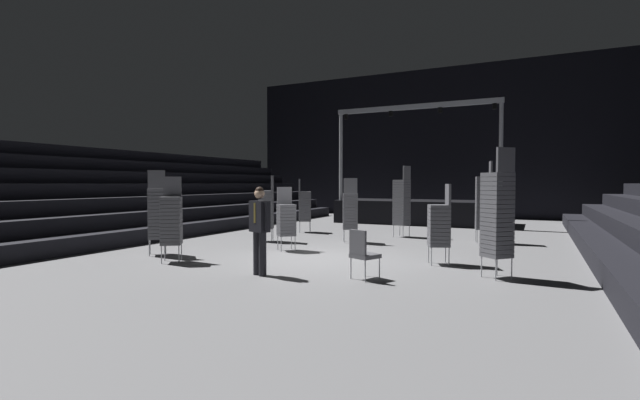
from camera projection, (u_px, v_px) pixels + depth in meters
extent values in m
cube|color=slate|center=(319.00, 260.00, 10.75)|extent=(22.00, 30.00, 0.10)
cube|color=black|center=(441.00, 143.00, 24.07)|extent=(22.00, 0.30, 8.00)
cube|color=black|center=(161.00, 233.00, 14.33)|extent=(0.75, 24.00, 0.45)
cube|color=black|center=(144.00, 218.00, 14.64)|extent=(0.75, 24.00, 0.45)
cube|color=black|center=(128.00, 204.00, 14.95)|extent=(0.75, 24.00, 0.45)
cube|color=black|center=(112.00, 190.00, 15.26)|extent=(0.75, 24.00, 0.45)
cube|color=black|center=(97.00, 177.00, 15.57)|extent=(0.75, 24.00, 0.45)
cube|color=black|center=(83.00, 165.00, 15.88)|extent=(0.75, 24.00, 0.45)
cube|color=black|center=(69.00, 153.00, 16.20)|extent=(0.75, 24.00, 0.45)
cube|color=black|center=(614.00, 262.00, 8.95)|extent=(0.75, 24.00, 0.45)
cube|color=black|center=(421.00, 212.00, 20.24)|extent=(7.32, 3.16, 1.03)
cylinder|color=#9EA0A8|center=(341.00, 156.00, 20.44)|extent=(0.16, 0.16, 4.03)
cylinder|color=#9EA0A8|center=(501.00, 152.00, 17.45)|extent=(0.16, 0.16, 4.03)
cube|color=#9EA0A8|center=(415.00, 107.00, 18.87)|extent=(7.02, 0.20, 0.20)
cylinder|color=black|center=(346.00, 117.00, 20.26)|extent=(0.18, 0.18, 0.22)
cylinder|color=black|center=(391.00, 114.00, 19.34)|extent=(0.18, 0.18, 0.22)
cylinder|color=black|center=(440.00, 110.00, 18.42)|extent=(0.18, 0.18, 0.22)
cylinder|color=black|center=(495.00, 106.00, 17.49)|extent=(0.18, 0.18, 0.22)
cylinder|color=black|center=(263.00, 254.00, 8.69)|extent=(0.15, 0.15, 0.86)
cylinder|color=black|center=(257.00, 253.00, 8.82)|extent=(0.15, 0.15, 0.86)
cube|color=silver|center=(257.00, 217.00, 8.68)|extent=(0.20, 0.15, 0.61)
cube|color=black|center=(260.00, 216.00, 8.73)|extent=(0.45, 0.35, 0.61)
cube|color=brown|center=(255.00, 213.00, 8.64)|extent=(0.06, 0.03, 0.39)
cylinder|color=black|center=(267.00, 216.00, 8.56)|extent=(0.12, 0.12, 0.56)
cylinder|color=black|center=(252.00, 215.00, 8.89)|extent=(0.12, 0.12, 0.56)
sphere|color=#DBAD89|center=(259.00, 194.00, 8.71)|extent=(0.20, 0.20, 0.20)
sphere|color=black|center=(259.00, 191.00, 8.71)|extent=(0.16, 0.16, 0.16)
cylinder|color=#B2B5BA|center=(431.00, 257.00, 9.78)|extent=(0.02, 0.02, 0.40)
cylinder|color=#B2B5BA|center=(428.00, 254.00, 10.16)|extent=(0.02, 0.02, 0.40)
cylinder|color=#B2B5BA|center=(449.00, 257.00, 9.75)|extent=(0.02, 0.02, 0.40)
cylinder|color=#B2B5BA|center=(445.00, 254.00, 10.13)|extent=(0.02, 0.02, 0.40)
cube|color=#4C4C51|center=(439.00, 245.00, 9.95)|extent=(0.57, 0.57, 0.08)
cube|color=#4C4C51|center=(439.00, 241.00, 9.95)|extent=(0.57, 0.57, 0.08)
cube|color=#4C4C51|center=(439.00, 237.00, 9.94)|extent=(0.57, 0.57, 0.08)
cube|color=#4C4C51|center=(439.00, 233.00, 9.94)|extent=(0.57, 0.57, 0.08)
cube|color=#4C4C51|center=(439.00, 229.00, 9.94)|extent=(0.57, 0.57, 0.08)
cube|color=#4C4C51|center=(439.00, 226.00, 9.93)|extent=(0.57, 0.57, 0.08)
cube|color=#4C4C51|center=(439.00, 222.00, 9.93)|extent=(0.57, 0.57, 0.08)
cube|color=#4C4C51|center=(439.00, 218.00, 9.93)|extent=(0.57, 0.57, 0.08)
cube|color=#4C4C51|center=(439.00, 214.00, 9.92)|extent=(0.57, 0.57, 0.08)
cube|color=#4C4C51|center=(439.00, 210.00, 9.92)|extent=(0.57, 0.57, 0.08)
cube|color=#4C4C51|center=(439.00, 207.00, 9.92)|extent=(0.57, 0.57, 0.08)
cube|color=#4C4C51|center=(448.00, 194.00, 9.89)|extent=(0.20, 0.39, 0.46)
cylinder|color=#B2B5BA|center=(393.00, 231.00, 15.03)|extent=(0.02, 0.02, 0.40)
cylinder|color=#B2B5BA|center=(400.00, 230.00, 15.31)|extent=(0.02, 0.02, 0.40)
cylinder|color=#B2B5BA|center=(403.00, 232.00, 14.77)|extent=(0.02, 0.02, 0.40)
cylinder|color=#B2B5BA|center=(409.00, 231.00, 15.05)|extent=(0.02, 0.02, 0.40)
cube|color=#4C4C51|center=(401.00, 224.00, 15.03)|extent=(0.55, 0.55, 0.08)
cube|color=#4C4C51|center=(401.00, 221.00, 15.03)|extent=(0.55, 0.55, 0.08)
cube|color=#4C4C51|center=(401.00, 219.00, 15.02)|extent=(0.55, 0.55, 0.08)
cube|color=#4C4C51|center=(401.00, 216.00, 15.02)|extent=(0.55, 0.55, 0.08)
cube|color=#4C4C51|center=(402.00, 214.00, 15.02)|extent=(0.55, 0.55, 0.08)
cube|color=#4C4C51|center=(402.00, 211.00, 15.01)|extent=(0.55, 0.55, 0.08)
cube|color=#4C4C51|center=(402.00, 209.00, 15.01)|extent=(0.55, 0.55, 0.08)
cube|color=#4C4C51|center=(402.00, 206.00, 15.01)|extent=(0.55, 0.55, 0.08)
cube|color=#4C4C51|center=(402.00, 204.00, 15.00)|extent=(0.55, 0.55, 0.08)
cube|color=#4C4C51|center=(402.00, 201.00, 15.00)|extent=(0.55, 0.55, 0.08)
cube|color=#4C4C51|center=(402.00, 199.00, 15.00)|extent=(0.55, 0.55, 0.08)
cube|color=#4C4C51|center=(402.00, 196.00, 14.99)|extent=(0.55, 0.55, 0.08)
cube|color=#4C4C51|center=(402.00, 194.00, 14.99)|extent=(0.55, 0.55, 0.08)
cube|color=#4C4C51|center=(402.00, 191.00, 14.99)|extent=(0.55, 0.55, 0.08)
cube|color=#4C4C51|center=(402.00, 189.00, 14.98)|extent=(0.55, 0.55, 0.08)
cube|color=#4C4C51|center=(402.00, 186.00, 14.98)|extent=(0.55, 0.55, 0.08)
cube|color=#4C4C51|center=(402.00, 183.00, 14.98)|extent=(0.55, 0.55, 0.08)
cube|color=#4C4C51|center=(402.00, 181.00, 14.98)|extent=(0.55, 0.55, 0.08)
cube|color=#4C4C51|center=(407.00, 173.00, 14.83)|extent=(0.17, 0.40, 0.46)
cylinder|color=#B2B5BA|center=(295.00, 244.00, 11.86)|extent=(0.02, 0.02, 0.40)
cylinder|color=#B2B5BA|center=(281.00, 244.00, 11.74)|extent=(0.02, 0.02, 0.40)
cylinder|color=#B2B5BA|center=(291.00, 242.00, 12.22)|extent=(0.02, 0.02, 0.40)
cylinder|color=#B2B5BA|center=(278.00, 243.00, 12.10)|extent=(0.02, 0.02, 0.40)
cube|color=#4C4C51|center=(286.00, 234.00, 11.97)|extent=(0.62, 0.62, 0.08)
cube|color=#4C4C51|center=(286.00, 231.00, 11.97)|extent=(0.62, 0.62, 0.08)
cube|color=#4C4C51|center=(286.00, 228.00, 11.96)|extent=(0.62, 0.62, 0.08)
cube|color=#4C4C51|center=(286.00, 225.00, 11.96)|extent=(0.62, 0.62, 0.08)
cube|color=#4C4C51|center=(286.00, 222.00, 11.96)|extent=(0.62, 0.62, 0.08)
cube|color=#4C4C51|center=(286.00, 218.00, 11.95)|extent=(0.62, 0.62, 0.08)
cube|color=#4C4C51|center=(286.00, 215.00, 11.95)|extent=(0.62, 0.62, 0.08)
cube|color=#4C4C51|center=(286.00, 212.00, 11.95)|extent=(0.62, 0.62, 0.08)
cube|color=#4C4C51|center=(286.00, 209.00, 11.94)|extent=(0.62, 0.62, 0.08)
cube|color=#4C4C51|center=(286.00, 206.00, 11.94)|extent=(0.62, 0.62, 0.08)
cube|color=#4C4C51|center=(284.00, 195.00, 12.12)|extent=(0.32, 0.32, 0.46)
cylinder|color=#B2B5BA|center=(150.00, 246.00, 11.41)|extent=(0.02, 0.02, 0.40)
cylinder|color=#B2B5BA|center=(166.00, 246.00, 11.52)|extent=(0.02, 0.02, 0.40)
cylinder|color=#B2B5BA|center=(149.00, 248.00, 11.05)|extent=(0.02, 0.02, 0.40)
cylinder|color=#B2B5BA|center=(165.00, 248.00, 11.16)|extent=(0.02, 0.02, 0.40)
cube|color=#4C4C51|center=(158.00, 237.00, 11.28)|extent=(0.62, 0.62, 0.08)
cube|color=#4C4C51|center=(158.00, 234.00, 11.27)|extent=(0.62, 0.62, 0.08)
cube|color=#4C4C51|center=(157.00, 231.00, 11.27)|extent=(0.62, 0.62, 0.08)
cube|color=#4C4C51|center=(157.00, 227.00, 11.27)|extent=(0.62, 0.62, 0.08)
cube|color=#4C4C51|center=(157.00, 224.00, 11.26)|extent=(0.62, 0.62, 0.08)
cube|color=#4C4C51|center=(157.00, 221.00, 11.26)|extent=(0.62, 0.62, 0.08)
cube|color=#4C4C51|center=(157.00, 217.00, 11.26)|extent=(0.62, 0.62, 0.08)
cube|color=#4C4C51|center=(157.00, 214.00, 11.25)|extent=(0.62, 0.62, 0.08)
cube|color=#4C4C51|center=(157.00, 210.00, 11.25)|extent=(0.62, 0.62, 0.08)
cube|color=#4C4C51|center=(157.00, 207.00, 11.25)|extent=(0.62, 0.62, 0.08)
cube|color=#4C4C51|center=(157.00, 204.00, 11.24)|extent=(0.62, 0.62, 0.08)
cube|color=#4C4C51|center=(157.00, 200.00, 11.24)|extent=(0.62, 0.62, 0.08)
cube|color=#4C4C51|center=(157.00, 197.00, 11.24)|extent=(0.62, 0.62, 0.08)
cube|color=#4C4C51|center=(157.00, 194.00, 11.23)|extent=(0.62, 0.62, 0.08)
cube|color=#4C4C51|center=(157.00, 190.00, 11.23)|extent=(0.62, 0.62, 0.08)
cube|color=#4C4C51|center=(156.00, 179.00, 11.04)|extent=(0.33, 0.32, 0.46)
cylinder|color=#B2B5BA|center=(259.00, 236.00, 13.71)|extent=(0.02, 0.02, 0.40)
cylinder|color=#B2B5BA|center=(261.00, 234.00, 14.09)|extent=(0.02, 0.02, 0.40)
cylinder|color=#B2B5BA|center=(272.00, 236.00, 13.71)|extent=(0.02, 0.02, 0.40)
cylinder|color=#B2B5BA|center=(273.00, 234.00, 14.09)|extent=(0.02, 0.02, 0.40)
cube|color=#4C4C51|center=(266.00, 227.00, 13.89)|extent=(0.59, 0.59, 0.08)
cube|color=#4C4C51|center=(266.00, 224.00, 13.89)|extent=(0.59, 0.59, 0.08)
cube|color=#4C4C51|center=(266.00, 222.00, 13.88)|extent=(0.59, 0.59, 0.08)
cube|color=#4C4C51|center=(266.00, 219.00, 13.88)|extent=(0.59, 0.59, 0.08)
cube|color=#4C4C51|center=(266.00, 216.00, 13.88)|extent=(0.59, 0.59, 0.08)
cube|color=#4C4C51|center=(266.00, 214.00, 13.87)|extent=(0.59, 0.59, 0.08)
cube|color=#4C4C51|center=(266.00, 211.00, 13.87)|extent=(0.59, 0.59, 0.08)
cube|color=#4C4C51|center=(266.00, 208.00, 13.87)|extent=(0.59, 0.59, 0.08)
cube|color=#4C4C51|center=(266.00, 205.00, 13.86)|extent=(0.59, 0.59, 0.08)
cube|color=#4C4C51|center=(266.00, 203.00, 13.86)|extent=(0.59, 0.59, 0.08)
cube|color=#4C4C51|center=(266.00, 200.00, 13.86)|extent=(0.59, 0.59, 0.08)
cube|color=#4C4C51|center=(266.00, 197.00, 13.85)|extent=(0.59, 0.59, 0.08)
cube|color=#4C4C51|center=(266.00, 194.00, 13.85)|extent=(0.59, 0.59, 0.08)
cube|color=#4C4C51|center=(266.00, 192.00, 13.85)|extent=(0.59, 0.59, 0.08)
cube|color=#4C4C51|center=(272.00, 183.00, 13.84)|extent=(0.23, 0.38, 0.46)
cylinder|color=#B2B5BA|center=(179.00, 254.00, 10.08)|extent=(0.02, 0.02, 0.40)
cylinder|color=#B2B5BA|center=(161.00, 255.00, 10.03)|extent=(0.02, 0.02, 0.40)
cylinder|color=#B2B5BA|center=(182.00, 252.00, 10.46)|extent=(0.02, 0.02, 0.40)
cylinder|color=#B2B5BA|center=(165.00, 252.00, 10.40)|extent=(0.02, 0.02, 0.40)
cube|color=#4C4C51|center=(172.00, 243.00, 10.23)|extent=(0.61, 0.61, 0.08)
cube|color=#4C4C51|center=(172.00, 239.00, 10.23)|extent=(0.61, 0.61, 0.08)
cube|color=#4C4C51|center=(171.00, 235.00, 10.23)|extent=(0.61, 0.61, 0.08)
cube|color=#4C4C51|center=(171.00, 232.00, 10.22)|extent=(0.61, 0.61, 0.08)
cube|color=#4C4C51|center=(171.00, 228.00, 10.22)|extent=(0.61, 0.61, 0.08)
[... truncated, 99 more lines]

